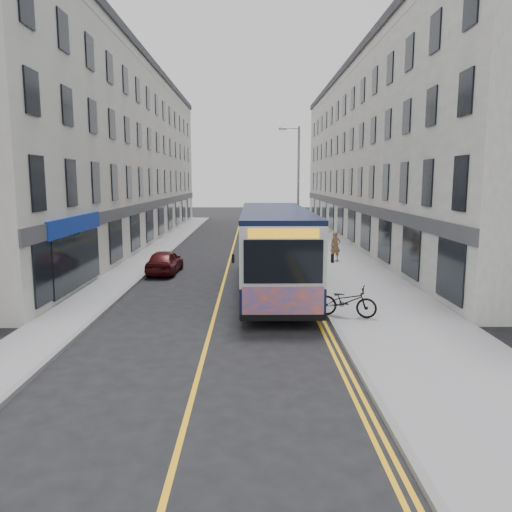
{
  "coord_description": "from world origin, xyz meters",
  "views": [
    {
      "loc": [
        1.31,
        -17.59,
        4.72
      ],
      "look_at": [
        1.49,
        2.84,
        1.6
      ],
      "focal_mm": 35.0,
      "sensor_mm": 36.0,
      "label": 1
    }
  ],
  "objects_px": {
    "bicycle": "(346,301)",
    "car_white": "(258,231)",
    "pedestrian_near": "(335,246)",
    "pedestrian_far": "(317,232)",
    "streetlamp": "(297,185)",
    "car_maroon": "(165,262)",
    "city_bus": "(274,246)"
  },
  "relations": [
    {
      "from": "bicycle",
      "to": "car_white",
      "type": "relative_size",
      "value": 0.45
    },
    {
      "from": "pedestrian_near",
      "to": "pedestrian_far",
      "type": "bearing_deg",
      "value": 81.05
    },
    {
      "from": "streetlamp",
      "to": "bicycle",
      "type": "distance_m",
      "value": 15.6
    },
    {
      "from": "pedestrian_near",
      "to": "car_maroon",
      "type": "distance_m",
      "value": 9.81
    },
    {
      "from": "city_bus",
      "to": "pedestrian_near",
      "type": "height_order",
      "value": "city_bus"
    },
    {
      "from": "pedestrian_near",
      "to": "pedestrian_far",
      "type": "xyz_separation_m",
      "value": [
        -0.18,
        6.62,
        0.12
      ]
    },
    {
      "from": "bicycle",
      "to": "pedestrian_near",
      "type": "height_order",
      "value": "pedestrian_near"
    },
    {
      "from": "city_bus",
      "to": "pedestrian_far",
      "type": "height_order",
      "value": "city_bus"
    },
    {
      "from": "pedestrian_near",
      "to": "city_bus",
      "type": "bearing_deg",
      "value": -128.63
    },
    {
      "from": "car_white",
      "to": "bicycle",
      "type": "bearing_deg",
      "value": -89.86
    },
    {
      "from": "city_bus",
      "to": "car_maroon",
      "type": "xyz_separation_m",
      "value": [
        -5.4,
        3.95,
        -1.3
      ]
    },
    {
      "from": "pedestrian_near",
      "to": "car_maroon",
      "type": "xyz_separation_m",
      "value": [
        -9.25,
        -3.26,
        -0.34
      ]
    },
    {
      "from": "pedestrian_near",
      "to": "bicycle",
      "type": "bearing_deg",
      "value": -108.23
    },
    {
      "from": "bicycle",
      "to": "pedestrian_near",
      "type": "relative_size",
      "value": 1.22
    },
    {
      "from": "car_maroon",
      "to": "car_white",
      "type": "bearing_deg",
      "value": -107.28
    },
    {
      "from": "streetlamp",
      "to": "pedestrian_near",
      "type": "distance_m",
      "value": 5.11
    },
    {
      "from": "streetlamp",
      "to": "city_bus",
      "type": "distance_m",
      "value": 10.9
    },
    {
      "from": "pedestrian_near",
      "to": "streetlamp",
      "type": "bearing_deg",
      "value": 110.64
    },
    {
      "from": "streetlamp",
      "to": "pedestrian_far",
      "type": "relative_size",
      "value": 4.19
    },
    {
      "from": "bicycle",
      "to": "pedestrian_near",
      "type": "xyz_separation_m",
      "value": [
        1.61,
        11.9,
        0.3
      ]
    },
    {
      "from": "streetlamp",
      "to": "bicycle",
      "type": "xyz_separation_m",
      "value": [
        0.36,
        -15.15,
        -3.73
      ]
    },
    {
      "from": "pedestrian_far",
      "to": "car_white",
      "type": "height_order",
      "value": "pedestrian_far"
    },
    {
      "from": "city_bus",
      "to": "car_white",
      "type": "height_order",
      "value": "city_bus"
    },
    {
      "from": "city_bus",
      "to": "car_maroon",
      "type": "height_order",
      "value": "city_bus"
    },
    {
      "from": "bicycle",
      "to": "car_maroon",
      "type": "bearing_deg",
      "value": 59.85
    },
    {
      "from": "pedestrian_far",
      "to": "car_white",
      "type": "xyz_separation_m",
      "value": [
        -4.15,
        3.83,
        -0.32
      ]
    },
    {
      "from": "streetlamp",
      "to": "pedestrian_near",
      "type": "bearing_deg",
      "value": -58.81
    },
    {
      "from": "bicycle",
      "to": "pedestrian_near",
      "type": "distance_m",
      "value": 12.02
    },
    {
      "from": "pedestrian_near",
      "to": "car_maroon",
      "type": "height_order",
      "value": "pedestrian_near"
    },
    {
      "from": "pedestrian_near",
      "to": "car_white",
      "type": "relative_size",
      "value": 0.37
    },
    {
      "from": "pedestrian_far",
      "to": "car_maroon",
      "type": "height_order",
      "value": "pedestrian_far"
    },
    {
      "from": "bicycle",
      "to": "car_white",
      "type": "height_order",
      "value": "car_white"
    }
  ]
}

